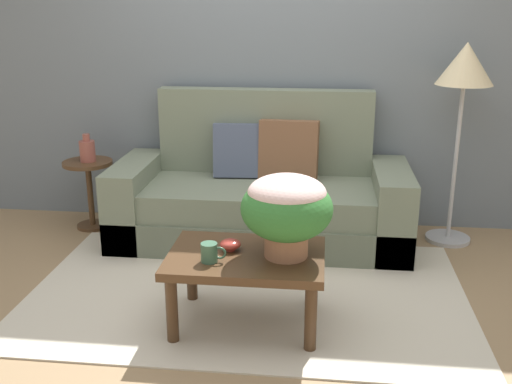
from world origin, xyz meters
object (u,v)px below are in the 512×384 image
(snack_bowl, at_px, (230,244))
(table_vase, at_px, (87,150))
(coffee_mug, at_px, (210,253))
(floor_lamp, at_px, (464,78))
(potted_plant, at_px, (287,207))
(couch, at_px, (261,198))
(coffee_table, at_px, (246,265))
(side_table, at_px, (89,182))

(snack_bowl, xyz_separation_m, table_vase, (-1.32, 1.31, 0.18))
(table_vase, bearing_deg, coffee_mug, -49.97)
(floor_lamp, bearing_deg, potted_plant, -129.35)
(couch, xyz_separation_m, coffee_table, (0.05, -1.27, 0.03))
(side_table, relative_size, coffee_mug, 4.05)
(coffee_table, relative_size, potted_plant, 1.74)
(couch, xyz_separation_m, potted_plant, (0.27, -1.27, 0.38))
(side_table, height_order, potted_plant, potted_plant)
(floor_lamp, distance_m, coffee_mug, 2.27)
(potted_plant, bearing_deg, floor_lamp, 50.65)
(snack_bowl, bearing_deg, floor_lamp, 43.01)
(side_table, distance_m, table_vase, 0.26)
(couch, bearing_deg, table_vase, 176.99)
(couch, bearing_deg, potted_plant, -78.14)
(floor_lamp, xyz_separation_m, potted_plant, (-1.14, -1.39, -0.52))
(coffee_table, distance_m, side_table, 1.96)
(snack_bowl, bearing_deg, potted_plant, -7.27)
(snack_bowl, bearing_deg, coffee_mug, -117.07)
(potted_plant, xyz_separation_m, table_vase, (-1.62, 1.35, -0.07))
(coffee_table, bearing_deg, couch, 92.36)
(side_table, bearing_deg, couch, -3.05)
(couch, distance_m, table_vase, 1.39)
(coffee_table, bearing_deg, snack_bowl, 157.05)
(coffee_mug, distance_m, table_vase, 1.92)
(side_table, bearing_deg, coffee_mug, -49.81)
(potted_plant, distance_m, snack_bowl, 0.39)
(coffee_table, height_order, coffee_mug, coffee_mug)
(coffee_table, bearing_deg, side_table, 136.43)
(side_table, xyz_separation_m, potted_plant, (1.63, -1.35, 0.32))
(floor_lamp, distance_m, snack_bowl, 2.12)
(table_vase, bearing_deg, couch, -3.01)
(couch, bearing_deg, coffee_mug, -95.00)
(couch, distance_m, snack_bowl, 1.24)
(snack_bowl, bearing_deg, couch, 88.16)
(floor_lamp, bearing_deg, snack_bowl, -136.99)
(snack_bowl, bearing_deg, side_table, 135.35)
(side_table, height_order, table_vase, table_vase)
(couch, height_order, snack_bowl, couch)
(coffee_table, bearing_deg, floor_lamp, 45.72)
(coffee_mug, bearing_deg, couch, 85.00)
(potted_plant, distance_m, coffee_mug, 0.47)
(side_table, distance_m, floor_lamp, 2.89)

